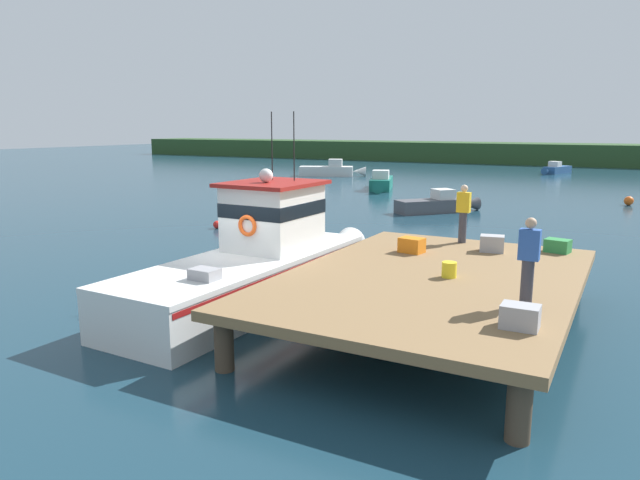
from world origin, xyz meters
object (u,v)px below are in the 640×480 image
Objects in this scene: bait_bucket at (449,270)px; moored_boat_off_the_point at (331,170)px; main_fishing_boat at (260,261)px; crate_single_far at (558,246)px; crate_stack_mid_dock at (412,245)px; moored_boat_near_channel at (381,183)px; mooring_buoy_outer at (217,225)px; deckhand_by_the_boat at (528,260)px; deckhand_further_back at (463,212)px; crate_stack_near_edge at (520,317)px; moored_boat_far_left at (556,169)px; mooring_buoy_spare_mooring at (629,201)px; moored_boat_outer_mooring at (437,204)px; crate_single_by_cleat at (492,244)px.

bait_bucket reaches higher than moored_boat_off_the_point.
main_fishing_boat is 7.73m from crate_single_far.
main_fishing_boat is 16.40× the size of crate_stack_mid_dock.
moored_boat_near_channel is at bearing 105.96° from main_fishing_boat.
bait_bucket is 14.94m from mooring_buoy_outer.
deckhand_by_the_boat is (6.78, -1.39, 1.05)m from main_fishing_boat.
bait_bucket is 0.21× the size of deckhand_further_back.
crate_stack_near_edge reaches higher than moored_boat_near_channel.
mooring_buoy_spare_mooring is at bearing -73.74° from moored_boat_far_left.
deckhand_further_back is (0.80, 1.92, 0.67)m from crate_stack_mid_dock.
mooring_buoy_outer is (8.19, -26.71, -0.35)m from moored_boat_off_the_point.
crate_stack_mid_dock is 45.40m from moored_boat_far_left.
moored_boat_off_the_point is at bearing 121.36° from crate_stack_near_edge.
moored_boat_near_channel is at bearing 115.39° from bait_bucket.
crate_single_far reaches higher than moored_boat_far_left.
deckhand_further_back is at bearing -70.13° from moored_boat_outer_mooring.
deckhand_by_the_boat reaches higher than crate_stack_mid_dock.
crate_stack_mid_dock is 12.57m from mooring_buoy_outer.
moored_boat_far_left is 23.01m from moored_boat_near_channel.
crate_stack_mid_dock is at bearing -65.80° from moored_boat_near_channel.
main_fishing_boat is 16.40× the size of crate_single_by_cleat.
crate_stack_mid_dock is at bearing -75.24° from moored_boat_outer_mooring.
crate_stack_near_edge is 0.37× the size of deckhand_further_back.
main_fishing_boat is at bearing -74.04° from moored_boat_near_channel.
crate_single_far is 1.76× the size of bait_bucket.
deckhand_by_the_boat reaches higher than mooring_buoy_outer.
mooring_buoy_outer is (-14.54, 10.57, -1.22)m from crate_stack_near_edge.
crate_single_far is at bearing -53.78° from moored_boat_off_the_point.
moored_boat_off_the_point reaches higher than mooring_buoy_outer.
deckhand_further_back is at bearing 115.99° from deckhand_by_the_boat.
main_fishing_boat is at bearing -149.62° from crate_stack_mid_dock.
bait_bucket is 0.06× the size of moored_boat_off_the_point.
moored_boat_far_left is at bearing 85.72° from moored_boat_outer_mooring.
mooring_buoy_outer is at bearing 159.48° from crate_single_by_cleat.
moored_boat_outer_mooring is 0.76× the size of moored_boat_near_channel.
moored_boat_near_channel is at bearing 89.56° from mooring_buoy_outer.
deckhand_by_the_boat reaches higher than moored_boat_far_left.
moored_boat_outer_mooring is 11.27m from moored_boat_near_channel.
deckhand_by_the_boat is (1.81, -1.35, 0.69)m from bait_bucket.
crate_stack_near_edge is at bearing -73.60° from crate_single_by_cleat.
crate_stack_near_edge is 5.84m from crate_stack_mid_dock.
moored_boat_outer_mooring is at bearing 53.28° from mooring_buoy_outer.
moored_boat_outer_mooring is 23.04m from moored_boat_off_the_point.
crate_stack_near_edge is 3.27m from bait_bucket.
deckhand_further_back is 21.60m from mooring_buoy_spare_mooring.
moored_boat_far_left is (-5.28, 50.03, -1.00)m from crate_stack_near_edge.
crate_stack_near_edge reaches higher than crate_single_far.
deckhand_further_back is (4.19, 3.91, 1.05)m from main_fishing_boat.
mooring_buoy_outer is (-14.42, 9.28, -1.88)m from deckhand_by_the_boat.
main_fishing_boat is 6.04× the size of deckhand_by_the_boat.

